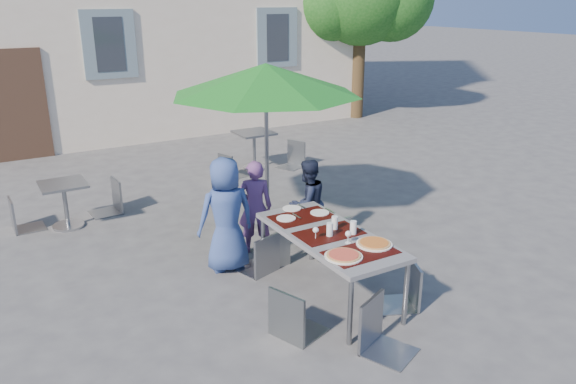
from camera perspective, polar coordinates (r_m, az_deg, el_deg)
ground at (r=6.38m, az=0.56°, el=-10.19°), size 90.00×90.00×0.00m
dining_table at (r=6.02m, az=4.18°, el=-4.69°), size 0.80×1.85×0.76m
pizza_near_left at (r=5.47m, az=5.67°, el=-6.44°), size 0.37×0.37×0.03m
pizza_near_right at (r=5.77m, az=8.75°, el=-5.19°), size 0.37×0.37×0.03m
glassware at (r=5.94m, az=5.08°, el=-3.65°), size 0.47×0.43×0.15m
place_settings at (r=6.51m, az=1.18°, el=-2.14°), size 0.69×0.50×0.01m
child_0 at (r=6.67m, az=-6.31°, el=-2.31°), size 0.72×0.51×1.40m
child_1 at (r=7.12m, az=-3.38°, el=-1.55°), size 0.53×0.45×1.23m
child_2 at (r=7.33m, az=1.98°, el=-1.12°), size 0.61×0.41×1.17m
chair_0 at (r=6.60m, az=-2.78°, el=-3.94°), size 0.52×0.52×0.92m
chair_1 at (r=6.77m, az=-1.57°, el=-3.68°), size 0.42×0.43×0.86m
chair_2 at (r=7.00m, az=4.41°, el=-2.03°), size 0.47×0.48×1.02m
chair_3 at (r=5.35m, az=0.54°, el=-9.33°), size 0.56×0.56×0.98m
chair_4 at (r=6.02m, az=11.99°, el=-6.72°), size 0.54×0.54×0.92m
chair_5 at (r=5.24m, az=9.60°, el=-10.34°), size 0.57×0.57×0.97m
patio_umbrella at (r=7.63m, az=-2.27°, el=11.25°), size 2.61×2.61×2.30m
cafe_table_0 at (r=8.55m, az=-21.73°, el=-0.69°), size 0.62×0.62×0.66m
bg_chair_l_0 at (r=8.66m, az=-25.84°, el=-0.26°), size 0.42×0.41×0.91m
bg_chair_r_0 at (r=8.88m, az=-17.80°, el=1.48°), size 0.46×0.45×0.96m
cafe_table_1 at (r=10.74m, az=-3.46°, el=4.90°), size 0.67×0.67×0.72m
bg_chair_l_1 at (r=10.19m, az=-6.02°, el=4.18°), size 0.48×0.48×0.87m
bg_chair_r_1 at (r=10.84m, az=0.55°, el=5.41°), size 0.55×0.55×0.94m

